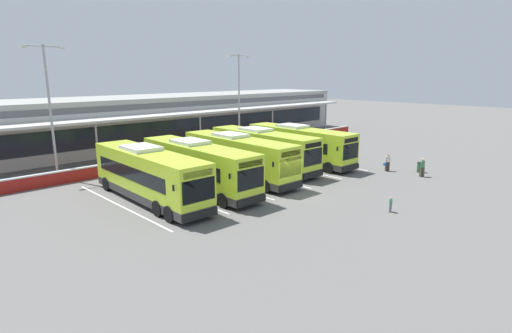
# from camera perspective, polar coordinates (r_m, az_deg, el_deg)

# --- Properties ---
(ground_plane) EXTENTS (200.00, 200.00, 0.00)m
(ground_plane) POSITION_cam_1_polar(r_m,az_deg,el_deg) (30.22, 4.68, -3.72)
(ground_plane) COLOR #605E5B
(terminal_building) EXTENTS (70.00, 13.00, 6.00)m
(terminal_building) POSITION_cam_1_polar(r_m,az_deg,el_deg) (51.11, -18.74, 5.96)
(terminal_building) COLOR #B7B7B2
(terminal_building) RESTS_ON ground
(red_barrier_wall) EXTENTS (60.00, 0.40, 1.10)m
(red_barrier_wall) POSITION_cam_1_polar(r_m,az_deg,el_deg) (40.78, -10.84, 1.28)
(red_barrier_wall) COLOR maroon
(red_barrier_wall) RESTS_ON ground
(coach_bus_leftmost) EXTENTS (3.17, 12.22, 3.78)m
(coach_bus_leftmost) POSITION_cam_1_polar(r_m,az_deg,el_deg) (28.73, -14.98, -1.32)
(coach_bus_leftmost) COLOR #B7DB2D
(coach_bus_leftmost) RESTS_ON ground
(coach_bus_left_centre) EXTENTS (3.17, 12.22, 3.78)m
(coach_bus_left_centre) POSITION_cam_1_polar(r_m,az_deg,el_deg) (30.65, -8.28, -0.12)
(coach_bus_left_centre) COLOR #B7DB2D
(coach_bus_left_centre) RESTS_ON ground
(coach_bus_centre) EXTENTS (3.17, 12.22, 3.78)m
(coach_bus_centre) POSITION_cam_1_polar(r_m,az_deg,el_deg) (33.74, -2.59, 1.21)
(coach_bus_centre) COLOR #B7DB2D
(coach_bus_centre) RESTS_ON ground
(coach_bus_right_centre) EXTENTS (3.17, 12.22, 3.78)m
(coach_bus_right_centre) POSITION_cam_1_polar(r_m,az_deg,el_deg) (37.21, 0.93, 2.33)
(coach_bus_right_centre) COLOR #B7DB2D
(coach_bus_right_centre) RESTS_ON ground
(coach_bus_rightmost) EXTENTS (3.17, 12.22, 3.78)m
(coach_bus_rightmost) POSITION_cam_1_polar(r_m,az_deg,el_deg) (39.91, 6.16, 2.99)
(coach_bus_rightmost) COLOR #B7DB2D
(coach_bus_rightmost) RESTS_ON ground
(bay_stripe_far_west) EXTENTS (0.14, 13.00, 0.01)m
(bay_stripe_far_west) POSITION_cam_1_polar(r_m,az_deg,el_deg) (28.75, -18.84, -5.27)
(bay_stripe_far_west) COLOR silver
(bay_stripe_far_west) RESTS_ON ground
(bay_stripe_west) EXTENTS (0.14, 13.00, 0.01)m
(bay_stripe_west) POSITION_cam_1_polar(r_m,az_deg,el_deg) (30.66, -11.77, -3.71)
(bay_stripe_west) COLOR silver
(bay_stripe_west) RESTS_ON ground
(bay_stripe_mid_west) EXTENTS (0.14, 13.00, 0.01)m
(bay_stripe_mid_west) POSITION_cam_1_polar(r_m,az_deg,el_deg) (33.00, -5.63, -2.30)
(bay_stripe_mid_west) COLOR silver
(bay_stripe_mid_west) RESTS_ON ground
(bay_stripe_centre) EXTENTS (0.14, 13.00, 0.01)m
(bay_stripe_centre) POSITION_cam_1_polar(r_m,az_deg,el_deg) (35.67, -0.36, -1.06)
(bay_stripe_centre) COLOR silver
(bay_stripe_centre) RESTS_ON ground
(bay_stripe_mid_east) EXTENTS (0.14, 13.00, 0.01)m
(bay_stripe_mid_east) POSITION_cam_1_polar(r_m,az_deg,el_deg) (38.63, 4.13, -0.00)
(bay_stripe_mid_east) COLOR silver
(bay_stripe_mid_east) RESTS_ON ground
(bay_stripe_east) EXTENTS (0.14, 13.00, 0.01)m
(bay_stripe_east) POSITION_cam_1_polar(r_m,az_deg,el_deg) (41.79, 7.96, 0.90)
(bay_stripe_east) COLOR silver
(bay_stripe_east) RESTS_ON ground
(pedestrian_with_handbag) EXTENTS (0.63, 0.47, 1.62)m
(pedestrian_with_handbag) POSITION_cam_1_polar(r_m,az_deg,el_deg) (38.52, 18.22, 0.63)
(pedestrian_with_handbag) COLOR #4C4238
(pedestrian_with_handbag) RESTS_ON ground
(pedestrian_in_dark_coat) EXTENTS (0.54, 0.33, 1.62)m
(pedestrian_in_dark_coat) POSITION_cam_1_polar(r_m,az_deg,el_deg) (37.41, 22.62, -0.05)
(pedestrian_in_dark_coat) COLOR #4C4238
(pedestrian_in_dark_coat) RESTS_ON ground
(pedestrian_child) EXTENTS (0.27, 0.28, 1.00)m
(pedestrian_child) POSITION_cam_1_polar(r_m,az_deg,el_deg) (27.23, 18.63, -5.08)
(pedestrian_child) COLOR slate
(pedestrian_child) RESTS_ON ground
(lamp_post_west) EXTENTS (3.24, 0.28, 11.00)m
(lamp_post_west) POSITION_cam_1_polar(r_m,az_deg,el_deg) (37.13, -27.33, 7.89)
(lamp_post_west) COLOR #9E9EA3
(lamp_post_west) RESTS_ON ground
(lamp_post_centre) EXTENTS (3.24, 0.28, 11.00)m
(lamp_post_centre) POSITION_cam_1_polar(r_m,az_deg,el_deg) (48.98, -2.45, 10.20)
(lamp_post_centre) COLOR #9E9EA3
(lamp_post_centre) RESTS_ON ground
(litter_bin) EXTENTS (0.54, 0.54, 0.93)m
(litter_bin) POSITION_cam_1_polar(r_m,az_deg,el_deg) (39.10, 22.33, -0.11)
(litter_bin) COLOR #2D5133
(litter_bin) RESTS_ON ground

